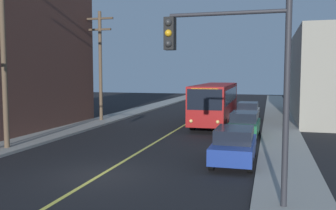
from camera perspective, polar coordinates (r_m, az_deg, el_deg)
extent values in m
plane|color=black|center=(15.12, -10.54, -10.76)|extent=(120.00, 120.00, 0.00)
cube|color=gray|center=(27.12, -14.97, -3.71)|extent=(2.50, 90.00, 0.15)
cube|color=gray|center=(23.39, 17.41, -5.12)|extent=(2.50, 90.00, 0.15)
cube|color=#D8CC4C|center=(29.06, 2.65, -3.11)|extent=(0.16, 60.00, 0.01)
cube|color=black|center=(24.50, -22.24, -1.22)|extent=(0.06, 13.79, 1.30)
cube|color=black|center=(24.39, -22.48, 6.28)|extent=(0.06, 13.79, 1.30)
cube|color=black|center=(24.70, -22.73, 13.72)|extent=(0.06, 13.79, 1.30)
cube|color=black|center=(36.20, 18.92, 0.75)|extent=(0.06, 12.90, 1.30)
cube|color=black|center=(36.12, 19.06, 5.82)|extent=(0.06, 12.90, 1.30)
cube|color=maroon|center=(30.15, 7.49, 0.62)|extent=(2.77, 12.05, 2.75)
cube|color=black|center=(24.21, 5.73, 0.84)|extent=(2.35, 0.12, 1.40)
cube|color=black|center=(36.05, 8.69, 2.30)|extent=(2.30, 0.12, 1.10)
cube|color=black|center=(30.30, 5.14, 1.66)|extent=(0.25, 10.20, 1.10)
cube|color=black|center=(29.99, 9.88, 1.57)|extent=(0.25, 10.20, 1.10)
cube|color=orange|center=(24.18, 5.75, 2.26)|extent=(1.79, 0.09, 0.30)
sphere|color=#F9D872|center=(24.47, 3.62, -2.52)|extent=(0.24, 0.24, 0.24)
sphere|color=#F9D872|center=(24.19, 7.78, -2.64)|extent=(0.24, 0.24, 0.24)
cylinder|color=black|center=(26.34, 3.88, -2.87)|extent=(0.32, 1.01, 1.00)
cylinder|color=black|center=(26.02, 8.76, -3.01)|extent=(0.32, 1.01, 1.00)
cylinder|color=black|center=(33.88, 6.32, -1.15)|extent=(0.32, 1.01, 1.00)
cylinder|color=black|center=(33.63, 10.11, -1.24)|extent=(0.32, 1.01, 1.00)
cube|color=navy|center=(16.93, 10.33, -6.72)|extent=(1.81, 4.40, 0.70)
cube|color=black|center=(16.81, 10.36, -4.55)|extent=(1.62, 2.47, 0.60)
cylinder|color=black|center=(15.65, 6.84, -8.96)|extent=(0.22, 0.64, 0.64)
cylinder|color=black|center=(15.49, 12.77, -9.19)|extent=(0.22, 0.64, 0.64)
cylinder|color=black|center=(18.55, 8.27, -6.78)|extent=(0.22, 0.64, 0.64)
cylinder|color=black|center=(18.42, 13.25, -6.94)|extent=(0.22, 0.64, 0.64)
cube|color=#196038|center=(23.91, 11.85, -3.35)|extent=(1.89, 4.43, 0.70)
cube|color=black|center=(23.82, 11.88, -1.80)|extent=(1.67, 2.50, 0.60)
cylinder|color=black|center=(22.57, 9.47, -4.69)|extent=(0.23, 0.64, 0.64)
cylinder|color=black|center=(22.43, 13.55, -4.83)|extent=(0.23, 0.64, 0.64)
cylinder|color=black|center=(25.51, 10.34, -3.60)|extent=(0.23, 0.64, 0.64)
cylinder|color=black|center=(25.38, 13.94, -3.71)|extent=(0.23, 0.64, 0.64)
cube|color=#B7B7BC|center=(32.03, 12.39, -1.28)|extent=(1.83, 4.41, 0.70)
cube|color=black|center=(31.97, 12.41, -0.12)|extent=(1.64, 2.48, 0.60)
cylinder|color=black|center=(30.65, 10.70, -2.18)|extent=(0.22, 0.64, 0.64)
cylinder|color=black|center=(30.54, 13.69, -2.26)|extent=(0.22, 0.64, 0.64)
cylinder|color=black|center=(33.62, 11.18, -1.57)|extent=(0.22, 0.64, 0.64)
cylinder|color=black|center=(33.52, 13.91, -1.64)|extent=(0.22, 0.64, 0.64)
cylinder|color=brown|center=(21.03, -24.40, 8.99)|extent=(0.28, 0.28, 11.13)
cylinder|color=brown|center=(31.38, -10.53, 6.00)|extent=(0.28, 0.28, 9.10)
cube|color=#4C3D2D|center=(31.70, -10.65, 13.16)|extent=(2.40, 0.16, 0.16)
cube|color=#4C3D2D|center=(31.59, -10.62, 11.54)|extent=(2.00, 0.16, 0.16)
cylinder|color=#2D2D33|center=(11.08, 18.04, -0.05)|extent=(0.18, 0.18, 6.00)
cylinder|color=#2D2D33|center=(11.25, 9.21, 13.99)|extent=(3.50, 0.12, 0.12)
cube|color=black|center=(11.51, 0.32, 11.09)|extent=(0.32, 0.36, 1.00)
sphere|color=#2D2D2D|center=(11.37, 0.06, 12.79)|extent=(0.22, 0.22, 0.22)
sphere|color=#F2A519|center=(11.33, 0.06, 11.19)|extent=(0.22, 0.22, 0.22)
sphere|color=#2D2D2D|center=(11.30, 0.06, 9.57)|extent=(0.22, 0.22, 0.22)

